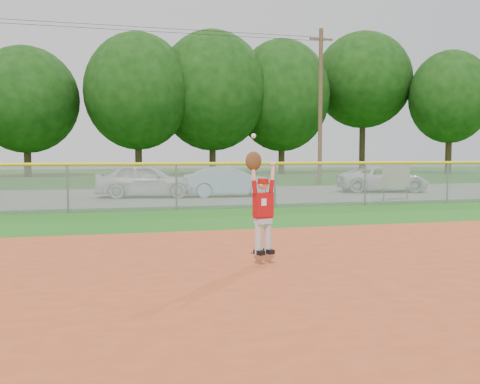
% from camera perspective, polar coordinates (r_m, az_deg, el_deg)
% --- Properties ---
extents(ground, '(120.00, 120.00, 0.00)m').
position_cam_1_polar(ground, '(7.67, 3.28, -9.61)').
color(ground, '#1B5914').
rests_on(ground, ground).
extents(clay_infield, '(24.00, 16.00, 0.04)m').
position_cam_1_polar(clay_infield, '(5.01, 14.21, -17.02)').
color(clay_infield, '#A73F1E').
rests_on(clay_infield, ground).
extents(parking_strip, '(44.00, 10.00, 0.03)m').
position_cam_1_polar(parking_strip, '(23.28, -8.74, -0.40)').
color(parking_strip, slate).
rests_on(parking_strip, ground).
extents(car_white_a, '(4.36, 2.39, 1.41)m').
position_cam_1_polar(car_white_a, '(22.33, -9.91, 1.25)').
color(car_white_a, white).
rests_on(car_white_a, parking_strip).
extents(car_blue, '(3.89, 1.55, 1.26)m').
position_cam_1_polar(car_blue, '(22.38, -1.13, 1.12)').
color(car_blue, '#9CC7E9').
rests_on(car_blue, parking_strip).
extents(car_white_b, '(4.51, 2.70, 1.17)m').
position_cam_1_polar(car_white_b, '(26.08, 14.98, 1.31)').
color(car_white_b, white).
rests_on(car_white_b, parking_strip).
extents(sponsor_sign, '(1.49, 0.58, 1.39)m').
position_cam_1_polar(sponsor_sign, '(21.37, 16.32, 1.52)').
color(sponsor_sign, gray).
rests_on(sponsor_sign, ground).
extents(outfield_fence, '(40.06, 0.10, 1.55)m').
position_cam_1_polar(outfield_fence, '(17.27, -6.81, 0.96)').
color(outfield_fence, gray).
rests_on(outfield_fence, ground).
extents(power_lines, '(19.40, 0.24, 9.00)m').
position_cam_1_polar(power_lines, '(29.42, -8.04, 9.63)').
color(power_lines, '#4C3823').
rests_on(power_lines, ground).
extents(tree_line, '(62.37, 13.00, 14.43)m').
position_cam_1_polar(tree_line, '(45.48, -10.38, 11.24)').
color(tree_line, '#422D1C').
rests_on(tree_line, ground).
extents(ballplayer, '(0.55, 0.29, 1.94)m').
position_cam_1_polar(ballplayer, '(8.58, 2.33, -1.24)').
color(ballplayer, silver).
rests_on(ballplayer, ground).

